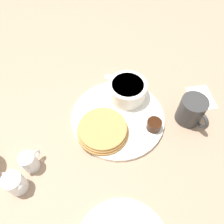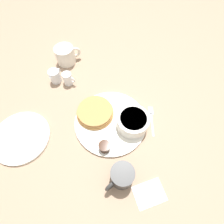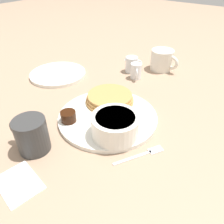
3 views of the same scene
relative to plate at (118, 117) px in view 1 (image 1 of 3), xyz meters
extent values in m
plane|color=#9E7F66|center=(0.00, 0.00, -0.01)|extent=(4.00, 4.00, 0.00)
cylinder|color=white|center=(0.00, 0.00, 0.00)|extent=(0.29, 0.29, 0.01)
cylinder|color=#B78447|center=(0.04, -0.06, 0.01)|extent=(0.15, 0.15, 0.01)
cylinder|color=#B78447|center=(0.04, -0.06, 0.02)|extent=(0.15, 0.15, 0.01)
cylinder|color=#B78447|center=(0.04, -0.06, 0.03)|extent=(0.14, 0.14, 0.01)
cylinder|color=white|center=(-0.07, 0.05, 0.03)|extent=(0.12, 0.12, 0.06)
cylinder|color=white|center=(-0.07, 0.05, 0.06)|extent=(0.10, 0.10, 0.01)
cylinder|color=black|center=(0.07, 0.09, 0.02)|extent=(0.04, 0.04, 0.03)
cylinder|color=white|center=(-0.07, 0.08, 0.02)|extent=(0.05, 0.05, 0.02)
sphere|color=white|center=(-0.07, 0.08, 0.03)|extent=(0.03, 0.03, 0.03)
cylinder|color=#333333|center=(0.07, 0.21, 0.04)|extent=(0.08, 0.08, 0.09)
torus|color=#333333|center=(0.11, 0.21, 0.04)|extent=(0.06, 0.02, 0.06)
cylinder|color=white|center=(0.07, -0.27, 0.02)|extent=(0.04, 0.04, 0.06)
torus|color=white|center=(0.06, -0.25, 0.03)|extent=(0.02, 0.03, 0.03)
cone|color=white|center=(0.08, -0.29, 0.05)|extent=(0.01, 0.01, 0.01)
cylinder|color=white|center=(0.12, -0.31, 0.02)|extent=(0.05, 0.05, 0.06)
torus|color=white|center=(0.10, -0.33, 0.03)|extent=(0.03, 0.03, 0.03)
cone|color=white|center=(0.14, -0.30, 0.05)|extent=(0.02, 0.02, 0.01)
cube|color=silver|center=(-0.14, 0.09, 0.00)|extent=(0.06, 0.09, 0.00)
cube|color=silver|center=(-0.17, 0.03, 0.00)|extent=(0.04, 0.04, 0.00)
cube|color=white|center=(0.01, 0.29, 0.00)|extent=(0.11, 0.09, 0.00)
camera|label=1|loc=(0.34, -0.13, 0.57)|focal=35.00mm
camera|label=2|loc=(0.14, 0.28, 0.63)|focal=28.00mm
camera|label=3|loc=(-0.32, 0.40, 0.38)|focal=35.00mm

